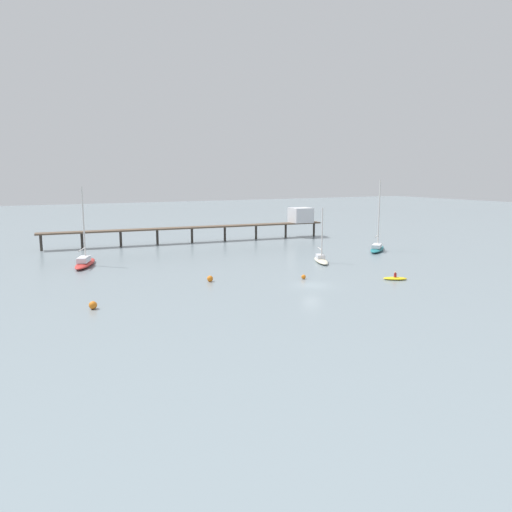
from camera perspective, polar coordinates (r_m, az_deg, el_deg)
ground_plane at (r=64.23m, az=6.50°, el=-3.39°), size 400.00×400.00×0.00m
pier at (r=108.49m, az=-0.25°, el=4.10°), size 60.41×8.27×6.66m
sailboat_red at (r=81.37m, az=-19.23°, el=-0.61°), size 5.42×9.51×12.37m
sailboat_teal at (r=94.94m, az=13.88°, el=1.02°), size 8.19×7.51×13.14m
sailboat_cream at (r=80.92m, az=7.54°, el=-0.33°), size 4.24×7.00×8.84m
dinghy_yellow at (r=69.78m, az=15.82°, el=-2.49°), size 3.48×2.86×1.14m
mooring_buoy_near at (r=66.15m, az=-5.35°, el=-2.63°), size 0.82×0.82×0.82m
mooring_buoy_outer at (r=55.44m, az=-18.38°, el=-5.43°), size 0.86×0.86×0.86m
mooring_buoy_mid at (r=67.87m, az=5.53°, el=-2.41°), size 0.62×0.62×0.62m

